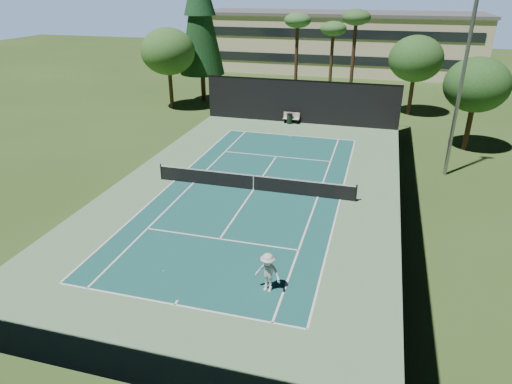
% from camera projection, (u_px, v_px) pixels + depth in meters
% --- Properties ---
extents(ground, '(160.00, 160.00, 0.00)m').
position_uv_depth(ground, '(253.00, 190.00, 29.07)').
color(ground, '#2F4B1C').
rests_on(ground, ground).
extents(apron_slab, '(18.00, 32.00, 0.01)m').
position_uv_depth(apron_slab, '(253.00, 190.00, 29.07)').
color(apron_slab, '#628C62').
rests_on(apron_slab, ground).
extents(court_surface, '(10.97, 23.77, 0.01)m').
position_uv_depth(court_surface, '(253.00, 190.00, 29.06)').
color(court_surface, '#1A5452').
rests_on(court_surface, ground).
extents(court_lines, '(11.07, 23.87, 0.01)m').
position_uv_depth(court_lines, '(253.00, 190.00, 29.06)').
color(court_lines, white).
rests_on(court_lines, ground).
extents(tennis_net, '(12.90, 0.10, 1.10)m').
position_uv_depth(tennis_net, '(253.00, 182.00, 28.84)').
color(tennis_net, black).
rests_on(tennis_net, ground).
extents(fence, '(18.04, 32.05, 4.03)m').
position_uv_depth(fence, '(254.00, 160.00, 28.29)').
color(fence, black).
rests_on(fence, ground).
extents(player, '(1.29, 0.91, 1.82)m').
position_uv_depth(player, '(268.00, 272.00, 19.18)').
color(player, silver).
rests_on(player, ground).
extents(tennis_ball_a, '(0.07, 0.07, 0.07)m').
position_uv_depth(tennis_ball_a, '(164.00, 271.00, 20.80)').
color(tennis_ball_a, gold).
rests_on(tennis_ball_a, ground).
extents(tennis_ball_b, '(0.07, 0.07, 0.07)m').
position_uv_depth(tennis_ball_b, '(245.00, 175.00, 31.18)').
color(tennis_ball_b, '#E0F637').
rests_on(tennis_ball_b, ground).
extents(tennis_ball_c, '(0.07, 0.07, 0.07)m').
position_uv_depth(tennis_ball_c, '(296.00, 179.00, 30.57)').
color(tennis_ball_c, '#C6E233').
rests_on(tennis_ball_c, ground).
extents(tennis_ball_d, '(0.06, 0.06, 0.06)m').
position_uv_depth(tennis_ball_d, '(195.00, 151.00, 35.76)').
color(tennis_ball_d, '#C7E433').
rests_on(tennis_ball_d, ground).
extents(park_bench, '(1.50, 0.45, 1.02)m').
position_uv_depth(park_bench, '(291.00, 117.00, 42.79)').
color(park_bench, beige).
rests_on(park_bench, ground).
extents(trash_bin, '(0.56, 0.56, 0.95)m').
position_uv_depth(trash_bin, '(290.00, 119.00, 42.65)').
color(trash_bin, black).
rests_on(trash_bin, ground).
extents(pine_tree, '(4.80, 4.80, 15.00)m').
position_uv_depth(pine_tree, '(200.00, 9.00, 47.29)').
color(pine_tree, '#462B1E').
rests_on(pine_tree, ground).
extents(palm_a, '(2.80, 2.80, 9.32)m').
position_uv_depth(palm_a, '(298.00, 24.00, 47.18)').
color(palm_a, '#3E281A').
rests_on(palm_a, ground).
extents(palm_b, '(2.80, 2.80, 8.42)m').
position_uv_depth(palm_b, '(333.00, 31.00, 48.43)').
color(palm_b, '#412C1C').
rests_on(palm_b, ground).
extents(palm_c, '(2.80, 2.80, 9.77)m').
position_uv_depth(palm_c, '(356.00, 22.00, 44.68)').
color(palm_c, '#3F291B').
rests_on(palm_c, ground).
extents(decid_tree_a, '(5.12, 5.12, 7.62)m').
position_uv_depth(decid_tree_a, '(416.00, 59.00, 43.67)').
color(decid_tree_a, '#4E3121').
rests_on(decid_tree_a, ground).
extents(decid_tree_b, '(4.80, 4.80, 7.14)m').
position_uv_depth(decid_tree_b, '(477.00, 85.00, 34.07)').
color(decid_tree_b, '#4E3121').
rests_on(decid_tree_b, ground).
extents(decid_tree_c, '(5.44, 5.44, 8.09)m').
position_uv_depth(decid_tree_c, '(168.00, 52.00, 45.84)').
color(decid_tree_c, '#4A3420').
rests_on(decid_tree_c, ground).
extents(campus_building, '(40.50, 12.50, 8.30)m').
position_uv_depth(campus_building, '(337.00, 41.00, 67.62)').
color(campus_building, beige).
rests_on(campus_building, ground).
extents(light_pole, '(0.90, 0.25, 12.22)m').
position_uv_depth(light_pole, '(462.00, 80.00, 28.73)').
color(light_pole, gray).
rests_on(light_pole, ground).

